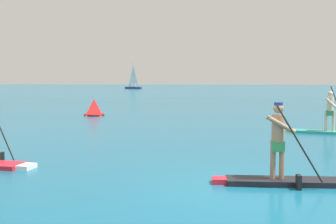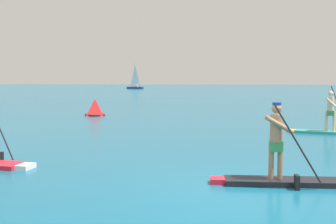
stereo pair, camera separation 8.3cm
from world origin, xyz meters
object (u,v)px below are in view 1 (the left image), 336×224
at_px(paddleboarder_far_right, 332,126).
at_px(paddleboarder_mid_center, 283,166).
at_px(sailboat_left_horizon, 133,85).
at_px(race_marker_buoy, 94,108).

bearing_deg(paddleboarder_far_right, paddleboarder_mid_center, -95.76).
xyz_separation_m(paddleboarder_mid_center, sailboat_left_horizon, (-28.25, 93.23, 0.77)).
xyz_separation_m(paddleboarder_far_right, sailboat_left_horizon, (-31.09, 84.47, 0.83)).
relative_size(paddleboarder_far_right, race_marker_buoy, 2.54).
bearing_deg(paddleboarder_mid_center, paddleboarder_far_right, 65.97).
height_order(paddleboarder_mid_center, race_marker_buoy, paddleboarder_mid_center).
height_order(paddleboarder_mid_center, sailboat_left_horizon, sailboat_left_horizon).
relative_size(paddleboarder_far_right, sailboat_left_horizon, 0.50).
height_order(paddleboarder_far_right, race_marker_buoy, paddleboarder_far_right).
bearing_deg(paddleboarder_mid_center, sailboat_left_horizon, 100.77).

